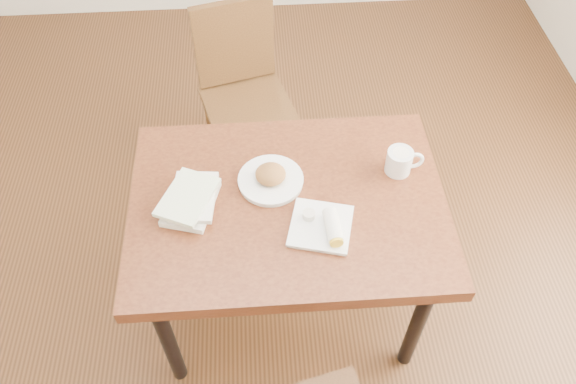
{
  "coord_description": "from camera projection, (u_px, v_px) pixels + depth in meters",
  "views": [
    {
      "loc": [
        -0.09,
        -1.31,
        2.4
      ],
      "look_at": [
        0.0,
        0.0,
        0.8
      ],
      "focal_mm": 35.0,
      "sensor_mm": 36.0,
      "label": 1
    }
  ],
  "objects": [
    {
      "name": "table",
      "position": [
        288.0,
        214.0,
        2.17
      ],
      "size": [
        1.19,
        0.87,
        0.75
      ],
      "color": "#5F2E16",
      "rests_on": "ground"
    },
    {
      "name": "plate_scone",
      "position": [
        271.0,
        178.0,
        2.14
      ],
      "size": [
        0.25,
        0.25,
        0.08
      ],
      "color": "white",
      "rests_on": "table"
    },
    {
      "name": "book_stack",
      "position": [
        191.0,
        199.0,
        2.07
      ],
      "size": [
        0.24,
        0.28,
        0.06
      ],
      "color": "white",
      "rests_on": "table"
    },
    {
      "name": "chair_far",
      "position": [
        243.0,
        84.0,
        2.84
      ],
      "size": [
        0.52,
        0.52,
        0.95
      ],
      "color": "#4F3316",
      "rests_on": "ground"
    },
    {
      "name": "coffee_mug",
      "position": [
        400.0,
        161.0,
        2.16
      ],
      "size": [
        0.15,
        0.1,
        0.1
      ],
      "color": "white",
      "rests_on": "table"
    },
    {
      "name": "plate_burrito",
      "position": [
        324.0,
        226.0,
        2.0
      ],
      "size": [
        0.26,
        0.26,
        0.07
      ],
      "color": "white",
      "rests_on": "table"
    },
    {
      "name": "ground",
      "position": [
        288.0,
        298.0,
        2.69
      ],
      "size": [
        4.0,
        5.0,
        0.01
      ],
      "primitive_type": "cube",
      "color": "#472814",
      "rests_on": "ground"
    }
  ]
}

